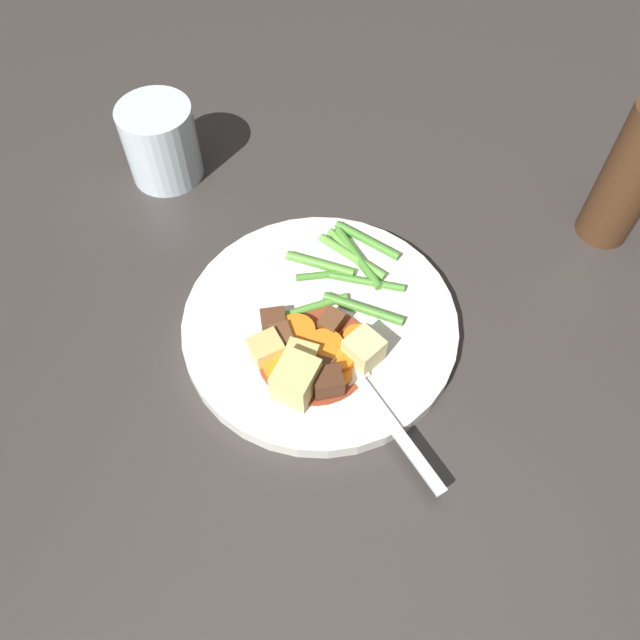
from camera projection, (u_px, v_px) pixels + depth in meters
ground_plane at (320, 330)px, 0.59m from camera, size 3.00×3.00×0.00m
dinner_plate at (320, 325)px, 0.58m from camera, size 0.25×0.25×0.02m
stew_sauce at (314, 353)px, 0.56m from camera, size 0.10×0.10×0.00m
carrot_slice_0 at (282, 366)px, 0.54m from camera, size 0.05×0.05×0.01m
carrot_slice_1 at (337, 374)px, 0.54m from camera, size 0.03×0.03×0.01m
carrot_slice_2 at (324, 350)px, 0.55m from camera, size 0.04×0.04×0.01m
carrot_slice_3 at (358, 339)px, 0.56m from camera, size 0.03×0.03×0.01m
carrot_slice_4 at (338, 358)px, 0.55m from camera, size 0.04×0.04×0.01m
carrot_slice_5 at (296, 333)px, 0.56m from camera, size 0.04×0.04×0.01m
potato_chunk_0 at (266, 349)px, 0.55m from camera, size 0.04×0.04×0.02m
potato_chunk_1 at (296, 380)px, 0.52m from camera, size 0.04×0.04×0.03m
potato_chunk_2 at (299, 359)px, 0.54m from camera, size 0.03×0.03×0.02m
potato_chunk_3 at (364, 350)px, 0.54m from camera, size 0.04×0.04×0.03m
meat_chunk_0 at (274, 323)px, 0.57m from camera, size 0.03×0.03×0.01m
meat_chunk_1 at (282, 338)px, 0.56m from camera, size 0.03×0.03×0.02m
meat_chunk_2 at (319, 370)px, 0.54m from camera, size 0.02×0.02×0.02m
meat_chunk_3 at (332, 323)px, 0.56m from camera, size 0.02×0.02×0.02m
meat_chunk_4 at (328, 383)px, 0.53m from camera, size 0.03×0.03×0.02m
green_bean_0 at (367, 282)px, 0.60m from camera, size 0.02×0.07×0.01m
green_bean_1 at (320, 264)px, 0.61m from camera, size 0.01×0.07×0.01m
green_bean_2 at (367, 240)px, 0.62m from camera, size 0.03×0.07×0.01m
green_bean_3 at (349, 251)px, 0.62m from camera, size 0.04×0.06×0.01m
green_bean_4 at (358, 258)px, 0.61m from camera, size 0.06×0.06×0.01m
green_bean_5 at (312, 307)px, 0.58m from camera, size 0.05×0.06×0.01m
green_bean_6 at (323, 275)px, 0.60m from camera, size 0.03×0.05×0.01m
green_bean_7 at (363, 309)px, 0.58m from camera, size 0.01×0.08×0.01m
green_bean_8 at (352, 257)px, 0.61m from camera, size 0.03×0.08×0.01m
fork at (374, 400)px, 0.53m from camera, size 0.12×0.15×0.00m
water_glass at (161, 143)px, 0.67m from camera, size 0.08×0.08×0.09m
pepper_mill at (631, 176)px, 0.59m from camera, size 0.05×0.05×0.15m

